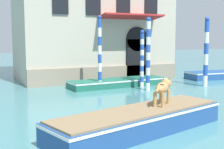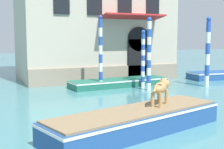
% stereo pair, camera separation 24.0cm
% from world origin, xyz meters
% --- Properties ---
extents(boat_foreground, '(6.50, 3.30, 0.73)m').
position_xyz_m(boat_foreground, '(-1.62, 7.41, 0.39)').
color(boat_foreground, '#234C8C').
rests_on(boat_foreground, ground_plane).
extents(dog_on_deck, '(1.07, 0.94, 0.87)m').
position_xyz_m(dog_on_deck, '(-0.56, 7.74, 1.29)').
color(dog_on_deck, tan).
rests_on(dog_on_deck, boat_foreground).
extents(boat_moored_near_palazzo, '(6.30, 2.09, 0.44)m').
position_xyz_m(boat_moored_near_palazzo, '(1.80, 16.08, 0.24)').
color(boat_moored_near_palazzo, '#1E6651').
rests_on(boat_moored_near_palazzo, ground_plane).
extents(boat_moored_far, '(5.48, 2.12, 0.52)m').
position_xyz_m(boat_moored_far, '(10.29, 16.26, 0.28)').
color(boat_moored_far, '#234C8C').
rests_on(boat_moored_far, ground_plane).
extents(mooring_pole_0, '(0.28, 0.28, 4.19)m').
position_xyz_m(mooring_pole_0, '(6.62, 13.83, 2.12)').
color(mooring_pole_0, white).
rests_on(mooring_pole_0, ground_plane).
extents(mooring_pole_1, '(0.23, 0.23, 3.41)m').
position_xyz_m(mooring_pole_1, '(2.92, 15.13, 1.72)').
color(mooring_pole_1, white).
rests_on(mooring_pole_1, ground_plane).
extents(mooring_pole_2, '(0.25, 0.25, 4.09)m').
position_xyz_m(mooring_pole_2, '(2.67, 14.03, 2.06)').
color(mooring_pole_2, white).
rests_on(mooring_pole_2, ground_plane).
extents(mooring_pole_3, '(0.22, 0.22, 4.22)m').
position_xyz_m(mooring_pole_3, '(0.40, 15.60, 2.13)').
color(mooring_pole_3, white).
rests_on(mooring_pole_3, ground_plane).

